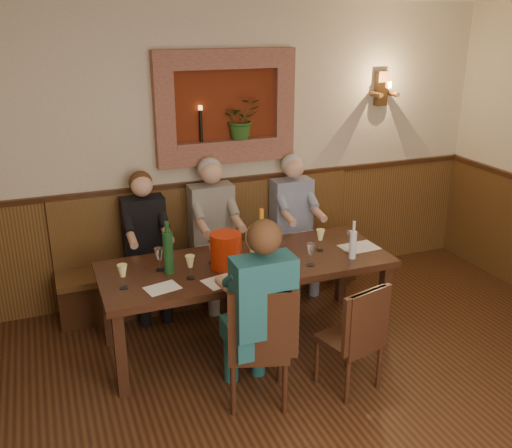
{
  "coord_description": "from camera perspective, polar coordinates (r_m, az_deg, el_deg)",
  "views": [
    {
      "loc": [
        -1.49,
        -2.2,
        2.66
      ],
      "look_at": [
        0.1,
        1.9,
        1.05
      ],
      "focal_mm": 40.0,
      "sensor_mm": 36.0,
      "label": 1
    }
  ],
  "objects": [
    {
      "name": "wine_glass_4",
      "position": [
        4.58,
        -9.63,
        -3.51
      ],
      "size": [
        0.08,
        0.08,
        0.19
      ],
      "primitive_type": null,
      "color": "white",
      "rests_on": "dining_table"
    },
    {
      "name": "wine_glass_8",
      "position": [
        4.93,
        6.43,
        -1.6
      ],
      "size": [
        0.08,
        0.08,
        0.19
      ],
      "primitive_type": null,
      "color": "#F0EA8F",
      "rests_on": "dining_table"
    },
    {
      "name": "room_shell",
      "position": [
        2.76,
        12.41,
        3.42
      ],
      "size": [
        6.04,
        6.04,
        2.82
      ],
      "color": "beige",
      "rests_on": "ground"
    },
    {
      "name": "wine_glass_3",
      "position": [
        4.41,
        -6.58,
        -4.31
      ],
      "size": [
        0.08,
        0.08,
        0.19
      ],
      "primitive_type": null,
      "color": "#F0EA8F",
      "rests_on": "dining_table"
    },
    {
      "name": "wine_glass_9",
      "position": [
        4.63,
        5.5,
        -3.05
      ],
      "size": [
        0.08,
        0.08,
        0.19
      ],
      "primitive_type": null,
      "color": "white",
      "rests_on": "dining_table"
    },
    {
      "name": "wall_niche",
      "position": [
        5.49,
        -2.61,
        11.15
      ],
      "size": [
        1.36,
        0.3,
        1.06
      ],
      "color": "#61210D",
      "rests_on": "ground"
    },
    {
      "name": "tasting_sheet_a",
      "position": [
        4.33,
        -9.35,
        -6.33
      ],
      "size": [
        0.28,
        0.23,
        0.0
      ],
      "primitive_type": "cube",
      "rotation": [
        0.0,
        0.0,
        0.23
      ],
      "color": "white",
      "rests_on": "dining_table"
    },
    {
      "name": "tasting_sheet_d",
      "position": [
        4.39,
        -3.28,
        -5.69
      ],
      "size": [
        0.34,
        0.28,
        0.0
      ],
      "primitive_type": "cube",
      "rotation": [
        0.0,
        0.0,
        0.24
      ],
      "color": "white",
      "rests_on": "dining_table"
    },
    {
      "name": "wine_glass_6",
      "position": [
        4.35,
        -13.16,
        -5.14
      ],
      "size": [
        0.08,
        0.08,
        0.19
      ],
      "primitive_type": null,
      "color": "#F0EA8F",
      "rests_on": "dining_table"
    },
    {
      "name": "wine_glass_0",
      "position": [
        4.85,
        1.78,
        -1.85
      ],
      "size": [
        0.08,
        0.08,
        0.19
      ],
      "primitive_type": null,
      "color": "#F0EA8F",
      "rests_on": "dining_table"
    },
    {
      "name": "wainscoting",
      "position": [
        3.37,
        10.68,
        -18.29
      ],
      "size": [
        6.02,
        6.02,
        1.15
      ],
      "color": "#4C3015",
      "rests_on": "ground"
    },
    {
      "name": "wine_glass_2",
      "position": [
        4.59,
        -0.29,
        -3.16
      ],
      "size": [
        0.08,
        0.08,
        0.19
      ],
      "primitive_type": null,
      "color": "#F0EA8F",
      "rests_on": "dining_table"
    },
    {
      "name": "person_bench_left",
      "position": [
        5.38,
        -10.78,
        -3.26
      ],
      "size": [
        0.39,
        0.48,
        1.35
      ],
      "color": "black",
      "rests_on": "ground"
    },
    {
      "name": "wine_bottle_green_b",
      "position": [
        4.5,
        -8.77,
        -2.76
      ],
      "size": [
        0.1,
        0.1,
        0.43
      ],
      "rotation": [
        0.0,
        0.0,
        0.36
      ],
      "color": "#19471E",
      "rests_on": "dining_table"
    },
    {
      "name": "wine_bottle_green_a",
      "position": [
        4.66,
        0.54,
        -1.53
      ],
      "size": [
        0.09,
        0.09,
        0.45
      ],
      "rotation": [
        0.0,
        0.0,
        0.04
      ],
      "color": "#19471E",
      "rests_on": "dining_table"
    },
    {
      "name": "chair_near_right",
      "position": [
        4.44,
        9.39,
        -12.99
      ],
      "size": [
        0.47,
        0.47,
        0.87
      ],
      "rotation": [
        0.0,
        0.0,
        0.25
      ],
      "color": "black",
      "rests_on": "ground"
    },
    {
      "name": "chair_near_left",
      "position": [
        4.24,
        0.17,
        -14.06
      ],
      "size": [
        0.53,
        0.53,
        0.96
      ],
      "rotation": [
        0.0,
        0.0,
        -0.31
      ],
      "color": "black",
      "rests_on": "ground"
    },
    {
      "name": "person_bench_right",
      "position": [
        5.8,
        3.87,
        -1.07
      ],
      "size": [
        0.4,
        0.49,
        1.38
      ],
      "color": "navy",
      "rests_on": "ground"
    },
    {
      "name": "person_chair_front",
      "position": [
        4.08,
        0.23,
        -10.32
      ],
      "size": [
        0.43,
        0.52,
        1.44
      ],
      "color": "navy",
      "rests_on": "ground"
    },
    {
      "name": "tasting_sheet_c",
      "position": [
        5.08,
        10.27,
        -2.29
      ],
      "size": [
        0.33,
        0.25,
        0.0
      ],
      "primitive_type": "cube",
      "rotation": [
        0.0,
        0.0,
        0.05
      ],
      "color": "white",
      "rests_on": "dining_table"
    },
    {
      "name": "wine_glass_7",
      "position": [
        4.92,
        9.38,
        -1.81
      ],
      "size": [
        0.08,
        0.08,
        0.19
      ],
      "primitive_type": null,
      "color": "white",
      "rests_on": "dining_table"
    },
    {
      "name": "water_bottle",
      "position": [
        4.8,
        9.67,
        -1.97
      ],
      "size": [
        0.07,
        0.07,
        0.33
      ],
      "rotation": [
        0.0,
        0.0,
        0.2
      ],
      "color": "silver",
      "rests_on": "dining_table"
    },
    {
      "name": "wine_glass_5",
      "position": [
        4.67,
        -4.38,
        -2.81
      ],
      "size": [
        0.08,
        0.08,
        0.19
      ],
      "primitive_type": null,
      "color": "white",
      "rests_on": "dining_table"
    },
    {
      "name": "spittoon_bucket",
      "position": [
        4.57,
        -3.02,
        -2.66
      ],
      "size": [
        0.33,
        0.33,
        0.29
      ],
      "primitive_type": "cylinder",
      "rotation": [
        0.0,
        0.0,
        -0.38
      ],
      "color": "red",
      "rests_on": "dining_table"
    },
    {
      "name": "person_bench_mid",
      "position": [
        5.51,
        -4.14,
        -2.04
      ],
      "size": [
        0.42,
        0.51,
        1.42
      ],
      "color": "#615D58",
      "rests_on": "ground"
    },
    {
      "name": "wine_glass_1",
      "position": [
        4.35,
        -1.66,
        -4.57
      ],
      "size": [
        0.08,
        0.08,
        0.19
      ],
      "primitive_type": null,
      "color": "#F0EA8F",
      "rests_on": "dining_table"
    },
    {
      "name": "wall_sconce",
      "position": [
        6.19,
        12.52,
        13.0
      ],
      "size": [
        0.25,
        0.2,
        0.35
      ],
      "color": "#4C3015",
      "rests_on": "ground"
    },
    {
      "name": "bench",
      "position": [
        5.71,
        -4.19,
        -4.06
      ],
      "size": [
        3.0,
        0.45,
        1.11
      ],
      "color": "#381E0F",
      "rests_on": "ground"
    },
    {
      "name": "dining_table",
      "position": [
        4.75,
        -0.91,
        -4.6
      ],
      "size": [
        2.4,
        0.9,
        0.75
      ],
      "color": "black",
      "rests_on": "ground"
    },
    {
      "name": "tasting_sheet_b",
      "position": [
        4.65,
        1.89,
        -4.15
      ],
      "size": [
        0.38,
        0.33,
        0.0
      ],
      "primitive_type": "cube",
      "rotation": [
        0.0,
        0.0,
        0.4
      ],
      "color": "white",
      "rests_on": "dining_table"
    }
  ]
}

